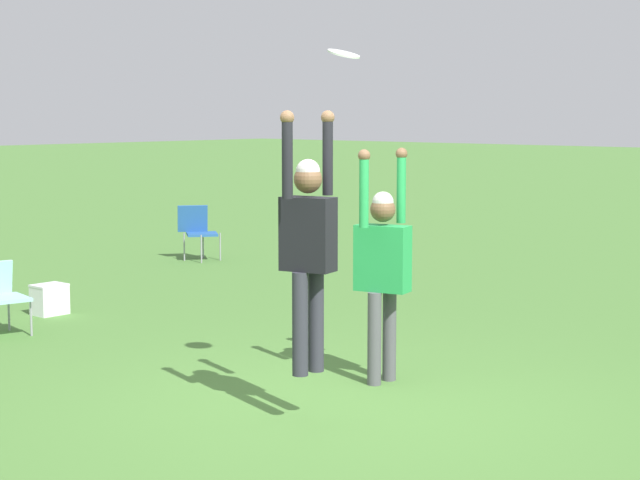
% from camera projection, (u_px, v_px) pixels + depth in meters
% --- Properties ---
extents(ground_plane, '(120.00, 120.00, 0.00)m').
position_uv_depth(ground_plane, '(334.00, 409.00, 8.49)').
color(ground_plane, '#477533').
extents(person_jumping, '(0.55, 0.43, 1.98)m').
position_uv_depth(person_jumping, '(308.00, 237.00, 7.98)').
color(person_jumping, '#2D2D38').
rests_on(person_jumping, ground_plane).
extents(person_defending, '(0.62, 0.50, 2.04)m').
position_uv_depth(person_defending, '(382.00, 260.00, 9.19)').
color(person_defending, '#4C4C51').
rests_on(person_defending, ground_plane).
extents(frisbee, '(0.26, 0.25, 0.09)m').
position_uv_depth(frisbee, '(344.00, 54.00, 8.25)').
color(frisbee, white).
extents(camping_chair_0, '(0.66, 0.74, 0.87)m').
position_uv_depth(camping_chair_0, '(198.00, 228.00, 16.93)').
color(camping_chair_0, gray).
rests_on(camping_chair_0, ground_plane).
extents(cooler_box, '(0.37, 0.29, 0.36)m').
position_uv_depth(cooler_box, '(50.00, 299.00, 12.42)').
color(cooler_box, white).
rests_on(cooler_box, ground_plane).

